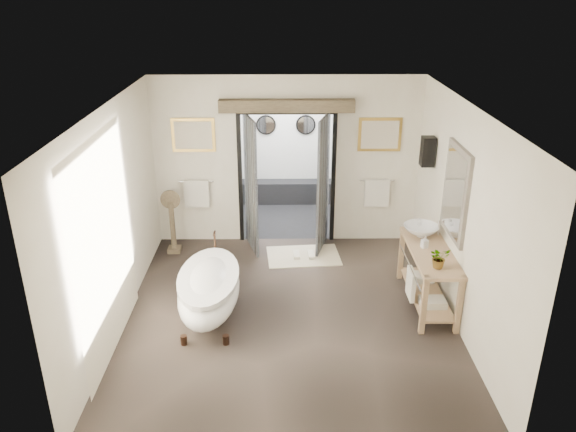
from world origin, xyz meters
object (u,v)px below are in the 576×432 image
object	(u,v)px
clawfoot_tub	(209,289)
basin	(421,231)
rug	(303,256)
vanity	(427,272)

from	to	relation	value
clawfoot_tub	basin	world-z (taller)	basin
clawfoot_tub	rug	size ratio (longest dim) A/B	1.52
vanity	basin	distance (m)	0.63
vanity	rug	world-z (taller)	vanity
vanity	rug	xyz separation A→B (m)	(-1.68, 1.50, -0.50)
rug	basin	bearing A→B (deg)	-32.13
clawfoot_tub	rug	bearing A→B (deg)	53.22
rug	vanity	bearing A→B (deg)	-41.81
vanity	basin	size ratio (longest dim) A/B	3.14
clawfoot_tub	rug	distance (m)	2.29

